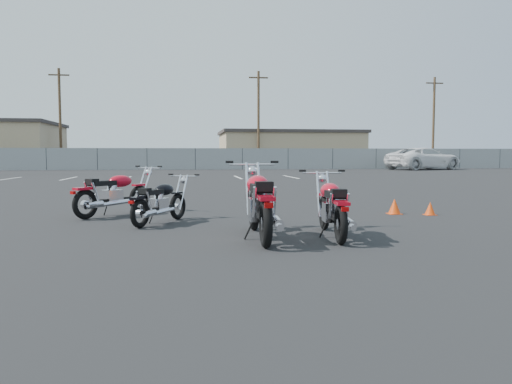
{
  "coord_description": "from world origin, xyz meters",
  "views": [
    {
      "loc": [
        -0.97,
        -7.49,
        1.27
      ],
      "look_at": [
        0.2,
        0.6,
        0.65
      ],
      "focal_mm": 35.0,
      "sensor_mm": 36.0,
      "label": 1
    }
  ],
  "objects": [
    {
      "name": "chainlink_fence",
      "position": [
        -0.0,
        35.0,
        0.9
      ],
      "size": [
        80.06,
        0.06,
        1.8
      ],
      "color": "gray",
      "rests_on": "ground"
    },
    {
      "name": "motorcycle_front_red",
      "position": [
        -2.41,
        3.09,
        0.46
      ],
      "size": [
        1.69,
        1.81,
        1.02
      ],
      "color": "black",
      "rests_on": "ground"
    },
    {
      "name": "motorcycle_second_black",
      "position": [
        -1.41,
        1.75,
        0.4
      ],
      "size": [
        1.23,
        1.71,
        0.89
      ],
      "color": "black",
      "rests_on": "ground"
    },
    {
      "name": "white_van",
      "position": [
        18.99,
        32.0,
        1.45
      ],
      "size": [
        5.34,
        8.22,
        2.9
      ],
      "primitive_type": "imported",
      "rotation": [
        0.0,
        0.0,
        1.9
      ],
      "color": "white",
      "rests_on": "ground"
    },
    {
      "name": "parking_line_stripes",
      "position": [
        -2.5,
        20.0,
        0.0
      ],
      "size": [
        15.12,
        4.0,
        0.01
      ],
      "color": "silver",
      "rests_on": "ground"
    },
    {
      "name": "utility_pole_c",
      "position": [
        6.0,
        39.0,
        4.69
      ],
      "size": [
        1.8,
        0.24,
        9.0
      ],
      "color": "#443120",
      "rests_on": "ground"
    },
    {
      "name": "tan_building_east",
      "position": [
        10.0,
        44.0,
        1.86
      ],
      "size": [
        14.4,
        9.4,
        3.7
      ],
      "color": "tan",
      "rests_on": "ground"
    },
    {
      "name": "utility_pole_d",
      "position": [
        24.0,
        40.0,
        4.69
      ],
      "size": [
        1.8,
        0.24,
        9.0
      ],
      "color": "#443120",
      "rests_on": "ground"
    },
    {
      "name": "utility_pole_b",
      "position": [
        -12.0,
        40.0,
        4.69
      ],
      "size": [
        1.8,
        0.24,
        9.0
      ],
      "color": "#443120",
      "rests_on": "ground"
    },
    {
      "name": "motorcycle_rear_red",
      "position": [
        1.29,
        -0.12,
        0.46
      ],
      "size": [
        0.79,
        2.05,
        1.0
      ],
      "color": "black",
      "rests_on": "ground"
    },
    {
      "name": "motorcycle_third_red",
      "position": [
        0.16,
        -0.1,
        0.53
      ],
      "size": [
        0.92,
        2.37,
        1.16
      ],
      "color": "black",
      "rests_on": "ground"
    },
    {
      "name": "training_cone_near",
      "position": [
        3.47,
        2.55,
        0.16
      ],
      "size": [
        0.28,
        0.28,
        0.33
      ],
      "color": "#EC440C",
      "rests_on": "ground"
    },
    {
      "name": "training_cone_extra",
      "position": [
        4.13,
        2.27,
        0.14
      ],
      "size": [
        0.23,
        0.23,
        0.28
      ],
      "color": "#EC440C",
      "rests_on": "ground"
    },
    {
      "name": "ground",
      "position": [
        0.0,
        0.0,
        0.0
      ],
      "size": [
        120.0,
        120.0,
        0.0
      ],
      "primitive_type": "plane",
      "color": "black",
      "rests_on": "ground"
    }
  ]
}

